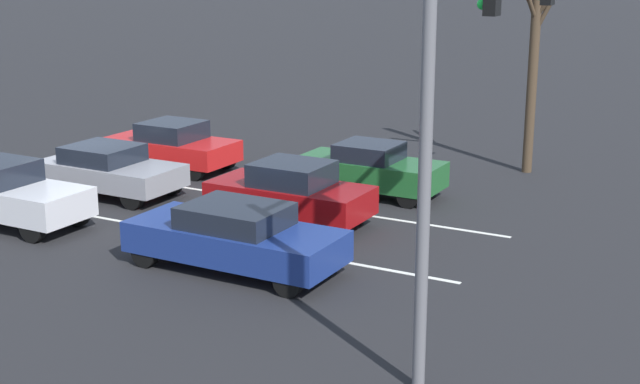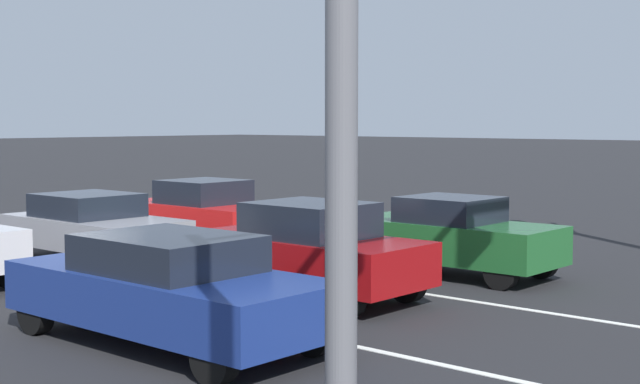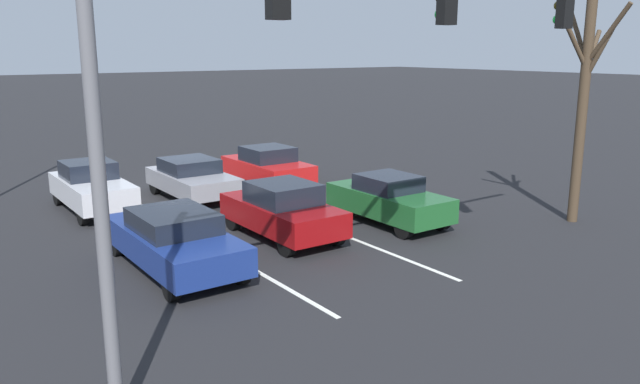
# 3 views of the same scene
# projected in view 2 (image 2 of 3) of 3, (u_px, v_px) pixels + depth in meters

# --- Properties ---
(ground_plane) EXTENTS (240.00, 240.00, 0.00)m
(ground_plane) POSITION_uv_depth(u_px,v_px,m) (65.00, 258.00, 18.89)
(ground_plane) COLOR black
(lane_stripe_left_divider) EXTENTS (0.12, 17.96, 0.01)m
(lane_stripe_left_divider) POSITION_uv_depth(u_px,v_px,m) (222.00, 263.00, 18.25)
(lane_stripe_left_divider) COLOR silver
(lane_stripe_left_divider) RESTS_ON ground_plane
(lane_stripe_center_divider) EXTENTS (0.12, 17.96, 0.01)m
(lane_stripe_center_divider) POSITION_uv_depth(u_px,v_px,m) (75.00, 286.00, 15.63)
(lane_stripe_center_divider) COLOR silver
(lane_stripe_center_divider) RESTS_ON ground_plane
(car_maroon_midlane_front) EXTENTS (1.81, 4.08, 1.58)m
(car_maroon_midlane_front) POSITION_uv_depth(u_px,v_px,m) (307.00, 250.00, 14.59)
(car_maroon_midlane_front) COLOR maroon
(car_maroon_midlane_front) RESTS_ON ground_plane
(car_darkgreen_leftlane_front) EXTENTS (1.73, 4.08, 1.48)m
(car_darkgreen_leftlane_front) POSITION_uv_depth(u_px,v_px,m) (451.00, 235.00, 16.81)
(car_darkgreen_leftlane_front) COLOR #1E5928
(car_darkgreen_leftlane_front) RESTS_ON ground_plane
(car_navy_rightlane_front) EXTENTS (1.91, 4.73, 1.44)m
(car_navy_rightlane_front) POSITION_uv_depth(u_px,v_px,m) (168.00, 288.00, 11.54)
(car_navy_rightlane_front) COLOR navy
(car_navy_rightlane_front) RESTS_ON ground_plane
(car_gray_midlane_second) EXTENTS (1.93, 4.10, 1.41)m
(car_gray_midlane_second) POSITION_uv_depth(u_px,v_px,m) (93.00, 226.00, 18.35)
(car_gray_midlane_second) COLOR gray
(car_gray_midlane_second) RESTS_ON ground_plane
(car_red_leftlane_second) EXTENTS (1.91, 4.12, 1.52)m
(car_red_leftlane_second) POSITION_uv_depth(u_px,v_px,m) (203.00, 212.00, 21.06)
(car_red_leftlane_second) COLOR red
(car_red_leftlane_second) RESTS_ON ground_plane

